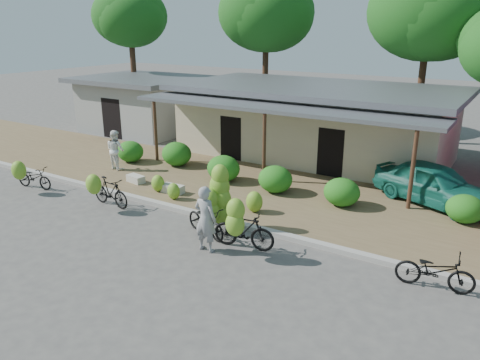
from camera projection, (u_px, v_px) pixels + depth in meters
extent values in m
plane|color=#4F4D4A|center=(162.00, 240.00, 13.77)|extent=(100.00, 100.00, 0.00)
cube|color=olive|center=(249.00, 190.00, 17.77)|extent=(60.00, 6.00, 0.12)
cube|color=#A8A399|center=(203.00, 215.00, 15.35)|extent=(60.00, 0.25, 0.15)
cube|color=#C2B092|center=(315.00, 124.00, 22.13)|extent=(12.00, 6.00, 3.10)
cube|color=slate|center=(317.00, 88.00, 21.60)|extent=(13.00, 7.00, 0.25)
cube|color=black|center=(286.00, 146.00, 19.90)|extent=(1.40, 0.12, 2.20)
cube|color=slate|center=(276.00, 108.00, 18.49)|extent=(13.00, 2.00, 0.15)
cylinder|color=#4C331E|center=(156.00, 132.00, 21.05)|extent=(0.14, 0.14, 2.85)
cylinder|color=#4C331E|center=(264.00, 149.00, 18.23)|extent=(0.14, 0.14, 2.85)
cylinder|color=#4C331E|center=(412.00, 171.00, 15.41)|extent=(0.14, 0.14, 2.85)
cube|color=gray|center=(143.00, 106.00, 27.70)|extent=(6.00, 5.00, 2.90)
cube|color=slate|center=(141.00, 79.00, 27.20)|extent=(7.00, 6.00, 0.25)
cube|color=black|center=(112.00, 118.00, 25.84)|extent=(1.40, 0.12, 2.20)
cylinder|color=#4C331E|center=(133.00, 67.00, 29.93)|extent=(0.36, 0.36, 6.92)
ellipsoid|color=#184411|center=(130.00, 16.00, 28.96)|extent=(4.65, 4.65, 3.72)
ellipsoid|color=#184411|center=(127.00, 11.00, 29.36)|extent=(3.95, 3.95, 3.16)
cylinder|color=#4C331E|center=(265.00, 68.00, 28.29)|extent=(0.36, 0.36, 7.10)
ellipsoid|color=#184411|center=(266.00, 13.00, 27.30)|extent=(5.65, 5.65, 4.52)
ellipsoid|color=#184411|center=(261.00, 7.00, 27.70)|extent=(4.80, 4.80, 3.84)
cylinder|color=#4C331E|center=(422.00, 76.00, 24.17)|extent=(0.36, 0.36, 7.05)
ellipsoid|color=#184411|center=(430.00, 11.00, 23.18)|extent=(6.10, 6.10, 4.88)
ellipsoid|color=#184411|center=(421.00, 5.00, 23.58)|extent=(5.18, 5.18, 4.15)
ellipsoid|color=#196116|center=(130.00, 151.00, 21.05)|extent=(1.23, 1.10, 0.96)
ellipsoid|color=#196116|center=(177.00, 154.00, 20.47)|extent=(1.34, 1.21, 1.05)
ellipsoid|color=#196116|center=(223.00, 168.00, 18.42)|extent=(1.33, 1.20, 1.04)
ellipsoid|color=#196116|center=(275.00, 179.00, 17.19)|extent=(1.29, 1.16, 1.00)
ellipsoid|color=#196116|center=(342.00, 192.00, 15.91)|extent=(1.24, 1.12, 0.97)
ellipsoid|color=#196116|center=(465.00, 209.00, 14.56)|extent=(1.15, 1.04, 0.90)
imported|color=black|center=(34.00, 178.00, 18.00)|extent=(1.70, 0.80, 0.86)
ellipsoid|color=#7CBD2F|center=(19.00, 170.00, 17.29)|extent=(0.58, 0.49, 0.72)
imported|color=black|center=(110.00, 192.00, 16.19)|extent=(1.74, 0.61, 1.03)
ellipsoid|color=#7CBD2F|center=(94.00, 184.00, 15.54)|extent=(0.56, 0.48, 0.70)
imported|color=black|center=(206.00, 221.00, 13.95)|extent=(1.84, 1.13, 0.91)
ellipsoid|color=#7CBD2F|center=(220.00, 210.00, 14.25)|extent=(0.76, 0.64, 0.95)
ellipsoid|color=#7CBD2F|center=(221.00, 199.00, 14.06)|extent=(0.62, 0.53, 0.78)
ellipsoid|color=#7CBD2F|center=(220.00, 186.00, 13.99)|extent=(0.64, 0.54, 0.80)
ellipsoid|color=#7CBD2F|center=(220.00, 175.00, 13.86)|extent=(0.55, 0.47, 0.69)
ellipsoid|color=#7CBD2F|center=(211.00, 211.00, 13.99)|extent=(0.56, 0.48, 0.71)
ellipsoid|color=#7CBD2F|center=(210.00, 199.00, 13.89)|extent=(0.54, 0.46, 0.67)
imported|color=black|center=(244.00, 230.00, 13.09)|extent=(1.87, 0.84, 1.09)
ellipsoid|color=#7CBD2F|center=(235.00, 224.00, 12.37)|extent=(0.54, 0.46, 0.67)
ellipsoid|color=#7CBD2F|center=(236.00, 210.00, 12.30)|extent=(0.51, 0.44, 0.64)
imported|color=black|center=(435.00, 271.00, 11.09)|extent=(1.87, 0.86, 0.95)
ellipsoid|color=#7CBD2F|center=(158.00, 183.00, 17.32)|extent=(0.51, 0.43, 0.64)
ellipsoid|color=#7CBD2F|center=(174.00, 191.00, 16.55)|extent=(0.48, 0.41, 0.60)
ellipsoid|color=#7CBD2F|center=(254.00, 202.00, 15.40)|extent=(0.57, 0.49, 0.71)
cube|color=beige|center=(173.00, 189.00, 17.24)|extent=(0.86, 0.43, 0.30)
cube|color=beige|center=(136.00, 179.00, 18.39)|extent=(0.80, 0.50, 0.28)
imported|color=gray|center=(205.00, 219.00, 12.83)|extent=(0.70, 0.47, 1.90)
imported|color=white|center=(116.00, 150.00, 19.91)|extent=(0.90, 0.75, 1.69)
imported|color=#176A58|center=(434.00, 184.00, 16.02)|extent=(4.53, 3.19, 1.43)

